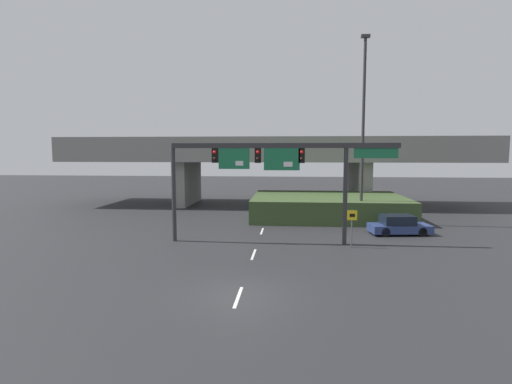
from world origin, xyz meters
name	(u,v)px	position (x,y,z in m)	size (l,w,h in m)	color
ground_plane	(239,294)	(0.00, 0.00, 0.00)	(160.00, 160.00, 0.00)	#262628
lane_markings	(262,231)	(0.00, 13.38, 0.00)	(0.14, 29.87, 0.01)	silver
signal_gantry	(273,163)	(0.99, 9.57, 5.23)	(14.65, 0.44, 6.50)	#2D2D30
speed_limit_sign	(352,223)	(5.93, 8.73, 1.56)	(0.60, 0.11, 2.38)	#4C4C4C
highway_light_pole_near	(363,127)	(7.91, 17.05, 7.95)	(0.70, 0.36, 15.15)	#2D2D30
overpass_bridge	(272,157)	(0.00, 28.56, 5.35)	(45.50, 9.78, 7.47)	gray
grass_embankment	(328,206)	(5.55, 20.58, 0.97)	(13.57, 9.90, 1.93)	#384C28
parked_sedan_near_right	(399,225)	(9.93, 13.10, 0.65)	(4.44, 2.34, 1.40)	navy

